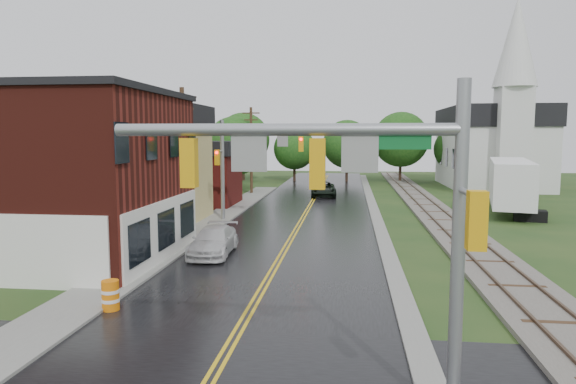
% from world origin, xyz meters
% --- Properties ---
extents(main_road, '(10.00, 90.00, 0.02)m').
position_xyz_m(main_road, '(0.00, 30.00, 0.00)').
color(main_road, black).
rests_on(main_road, ground).
extents(curb_right, '(0.80, 70.00, 0.12)m').
position_xyz_m(curb_right, '(5.40, 35.00, 0.00)').
color(curb_right, gray).
rests_on(curb_right, ground).
extents(sidewalk_left, '(2.40, 50.00, 0.12)m').
position_xyz_m(sidewalk_left, '(-6.20, 25.00, 0.00)').
color(sidewalk_left, gray).
rests_on(sidewalk_left, ground).
extents(brick_building, '(14.30, 10.30, 8.30)m').
position_xyz_m(brick_building, '(-12.48, 15.00, 4.15)').
color(brick_building, '#4D1710').
rests_on(brick_building, ground).
extents(yellow_house, '(8.00, 7.00, 6.40)m').
position_xyz_m(yellow_house, '(-11.00, 26.00, 3.20)').
color(yellow_house, tan).
rests_on(yellow_house, ground).
extents(darkred_building, '(7.00, 6.00, 4.40)m').
position_xyz_m(darkred_building, '(-10.00, 35.00, 2.20)').
color(darkred_building, '#3F0F0C').
rests_on(darkred_building, ground).
extents(church, '(10.40, 18.40, 20.00)m').
position_xyz_m(church, '(20.00, 53.74, 5.83)').
color(church, silver).
rests_on(church, ground).
extents(railroad, '(3.20, 80.00, 0.30)m').
position_xyz_m(railroad, '(10.00, 35.00, 0.11)').
color(railroad, '#59544C').
rests_on(railroad, ground).
extents(traffic_signal_near, '(7.34, 0.30, 7.20)m').
position_xyz_m(traffic_signal_near, '(3.47, 2.00, 4.97)').
color(traffic_signal_near, gray).
rests_on(traffic_signal_near, ground).
extents(traffic_signal_far, '(7.34, 0.43, 7.20)m').
position_xyz_m(traffic_signal_far, '(-3.47, 27.00, 4.97)').
color(traffic_signal_far, gray).
rests_on(traffic_signal_far, ground).
extents(utility_pole_b, '(1.80, 0.28, 9.00)m').
position_xyz_m(utility_pole_b, '(-6.80, 22.00, 4.72)').
color(utility_pole_b, '#382616').
rests_on(utility_pole_b, ground).
extents(utility_pole_c, '(1.80, 0.28, 9.00)m').
position_xyz_m(utility_pole_c, '(-6.80, 44.00, 4.72)').
color(utility_pole_c, '#382616').
rests_on(utility_pole_c, ground).
extents(tree_left_b, '(7.60, 7.60, 9.69)m').
position_xyz_m(tree_left_b, '(-17.85, 31.90, 5.72)').
color(tree_left_b, black).
rests_on(tree_left_b, ground).
extents(tree_left_c, '(6.00, 6.00, 7.65)m').
position_xyz_m(tree_left_c, '(-13.85, 39.90, 4.51)').
color(tree_left_c, black).
rests_on(tree_left_c, ground).
extents(tree_left_e, '(6.40, 6.40, 8.16)m').
position_xyz_m(tree_left_e, '(-8.85, 45.90, 4.81)').
color(tree_left_e, black).
rests_on(tree_left_e, ground).
extents(suv_dark, '(2.82, 5.44, 1.46)m').
position_xyz_m(suv_dark, '(0.80, 42.43, 0.73)').
color(suv_dark, black).
rests_on(suv_dark, ground).
extents(pickup_white, '(2.12, 4.87, 1.39)m').
position_xyz_m(pickup_white, '(-3.49, 16.56, 0.70)').
color(pickup_white, silver).
rests_on(pickup_white, ground).
extents(semi_trailer, '(5.83, 13.54, 4.11)m').
position_xyz_m(semi_trailer, '(16.24, 34.31, 2.42)').
color(semi_trailer, black).
rests_on(semi_trailer, ground).
extents(construction_barrel, '(0.76, 0.76, 1.07)m').
position_xyz_m(construction_barrel, '(-4.84, 7.91, 0.53)').
color(construction_barrel, orange).
rests_on(construction_barrel, ground).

